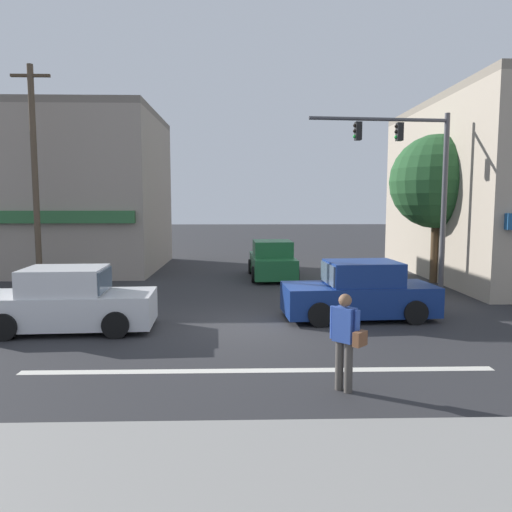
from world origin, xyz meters
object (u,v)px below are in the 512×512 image
(utility_pole_near_left, at_px, (35,174))
(sedan_waiting_far, at_px, (272,261))
(traffic_light_mast, at_px, (418,173))
(sedan_crossing_rightbound, at_px, (359,293))
(pedestrian_foreground_with_bag, at_px, (346,336))
(sedan_crossing_leftbound, at_px, (69,302))
(street_tree, at_px, (437,182))

(utility_pole_near_left, bearing_deg, sedan_waiting_far, 14.37)
(traffic_light_mast, relative_size, sedan_crossing_rightbound, 1.47)
(utility_pole_near_left, bearing_deg, sedan_crossing_rightbound, -25.97)
(traffic_light_mast, distance_m, sedan_waiting_far, 7.03)
(sedan_crossing_rightbound, distance_m, sedan_waiting_far, 7.77)
(utility_pole_near_left, bearing_deg, pedestrian_foreground_with_bag, -48.65)
(traffic_light_mast, height_order, sedan_crossing_leftbound, traffic_light_mast)
(pedestrian_foreground_with_bag, bearing_deg, traffic_light_mast, 64.44)
(traffic_light_mast, height_order, sedan_waiting_far, traffic_light_mast)
(utility_pole_near_left, xyz_separation_m, sedan_crossing_rightbound, (10.79, -5.26, -3.49))
(sedan_crossing_rightbound, bearing_deg, street_tree, 53.95)
(traffic_light_mast, xyz_separation_m, sedan_crossing_leftbound, (-10.33, -4.76, -3.46))
(utility_pole_near_left, xyz_separation_m, pedestrian_foreground_with_bag, (9.30, -10.57, -3.25))
(street_tree, height_order, sedan_waiting_far, street_tree)
(utility_pole_near_left, relative_size, sedan_crossing_leftbound, 1.94)
(street_tree, height_order, sedan_crossing_leftbound, street_tree)
(utility_pole_near_left, bearing_deg, traffic_light_mast, -6.66)
(sedan_crossing_rightbound, bearing_deg, sedan_waiting_far, 104.51)
(traffic_light_mast, xyz_separation_m, pedestrian_foreground_with_bag, (-4.30, -8.98, -3.22))
(utility_pole_near_left, xyz_separation_m, traffic_light_mast, (13.60, -1.59, -0.03))
(street_tree, height_order, sedan_crossing_rightbound, street_tree)
(utility_pole_near_left, distance_m, sedan_waiting_far, 9.78)
(utility_pole_near_left, bearing_deg, sedan_crossing_leftbound, -62.75)
(sedan_crossing_leftbound, xyz_separation_m, pedestrian_foreground_with_bag, (6.03, -4.22, 0.24))
(street_tree, xyz_separation_m, sedan_waiting_far, (-6.38, 1.44, -3.27))
(sedan_crossing_leftbound, relative_size, sedan_waiting_far, 1.01)
(traffic_light_mast, height_order, sedan_crossing_rightbound, traffic_light_mast)
(street_tree, distance_m, sedan_crossing_rightbound, 8.20)
(sedan_crossing_rightbound, height_order, sedan_crossing_leftbound, same)
(traffic_light_mast, bearing_deg, sedan_waiting_far, 140.98)
(street_tree, distance_m, utility_pole_near_left, 15.24)
(utility_pole_near_left, height_order, sedan_crossing_leftbound, utility_pole_near_left)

